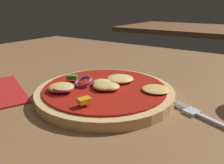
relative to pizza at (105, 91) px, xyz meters
name	(u,v)px	position (x,y,z in m)	size (l,w,h in m)	color
dining_table	(117,100)	(0.01, 0.03, -0.03)	(1.28, 0.88, 0.03)	brown
pizza	(105,91)	(0.00, 0.00, 0.00)	(0.22, 0.22, 0.03)	tan
fork	(212,121)	(0.16, 0.01, -0.01)	(0.17, 0.08, 0.01)	silver
background_table	(192,29)	(-0.22, 1.31, -0.03)	(0.90, 0.64, 0.03)	brown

